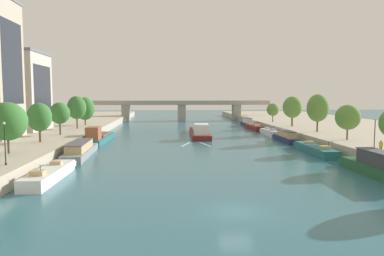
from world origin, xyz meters
name	(u,v)px	position (x,y,z in m)	size (l,w,h in m)	color
ground_plane	(236,212)	(0.00, 0.00, 0.00)	(400.00, 400.00, 0.00)	#2D6070
quay_left	(18,133)	(-38.17, 55.00, 0.91)	(36.00, 170.00, 1.82)	#B2A893
quay_right	(353,130)	(38.17, 55.00, 0.91)	(36.00, 170.00, 1.82)	#B2A893
barge_midriver	(200,132)	(1.95, 53.44, 0.93)	(4.66, 22.73, 3.21)	maroon
wake_behind_barge	(195,144)	(-0.11, 39.48, 0.01)	(5.60, 5.98, 0.03)	#A0CCD6
moored_boat_left_second	(50,174)	(-17.95, 12.18, 0.65)	(2.68, 12.39, 2.35)	silver
moored_boat_left_end	(81,150)	(-18.26, 27.60, 0.95)	(3.41, 15.55, 2.27)	gray
moored_boat_left_midway	(99,137)	(-18.58, 44.04, 0.97)	(3.46, 16.96, 3.37)	#23666B
moored_boat_right_downstream	(383,168)	(18.16, 10.31, 1.22)	(2.49, 14.78, 2.92)	#235633
moored_boat_right_end	(315,149)	(17.86, 27.74, 0.64)	(2.94, 13.39, 2.33)	#23666B
moored_boat_right_gap_after	(286,137)	(17.89, 42.19, 0.96)	(2.20, 11.50, 2.30)	#1E284C
moored_boat_right_midway	(269,132)	(18.05, 54.48, 0.66)	(1.86, 10.26, 2.34)	silver
moored_boat_right_lone	(254,127)	(17.68, 67.89, 0.63)	(2.45, 11.94, 2.30)	maroon
moored_boat_right_second	(247,122)	(18.49, 79.69, 1.03)	(1.82, 10.61, 2.47)	#1E284C
tree_left_far	(7,121)	(-25.10, 19.18, 5.85)	(4.79, 4.79, 6.43)	brown
tree_left_end_of_row	(39,117)	(-25.04, 30.40, 5.71)	(3.72, 3.72, 6.12)	brown
tree_left_second	(60,113)	(-25.04, 41.08, 5.80)	(3.66, 3.66, 5.95)	brown
tree_left_by_lamp	(77,108)	(-25.01, 53.74, 6.42)	(4.07, 4.07, 7.11)	brown
tree_left_nearest	(85,109)	(-25.37, 63.37, 5.85)	(4.63, 4.63, 6.80)	brown
tree_right_far	(348,117)	(24.13, 30.07, 5.51)	(3.99, 3.99, 5.74)	brown
tree_right_nearest	(318,108)	(24.57, 43.09, 6.57)	(4.29, 4.29, 7.49)	brown
tree_right_by_lamp	(292,107)	(24.20, 56.75, 6.31)	(4.49, 4.49, 7.02)	brown
tree_right_distant	(273,110)	(23.70, 70.97, 5.18)	(3.35, 3.35, 5.08)	brown
lamppost_left_bank	(5,141)	(-22.12, 11.36, 4.30)	(0.28, 0.28, 4.51)	black
lamppost_right_bank	(375,133)	(21.87, 18.37, 4.17)	(0.28, 0.28, 4.26)	black
building_left_tall	(16,91)	(-36.63, 51.23, 10.01)	(11.08, 13.18, 16.34)	#BCB2A8
bridge_far	(182,108)	(0.00, 105.39, 4.63)	(64.34, 4.40, 7.20)	#9E998E
person_on_quay	(381,146)	(21.45, 16.19, 2.75)	(0.34, 0.48, 1.62)	#473D33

